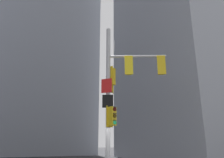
% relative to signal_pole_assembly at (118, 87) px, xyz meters
% --- Properties ---
extents(building_mid_block, '(15.58, 15.58, 46.22)m').
position_rel_signal_pole_assembly_xyz_m(building_mid_block, '(-2.66, 26.88, 18.33)').
color(building_mid_block, '#9399A3').
rests_on(building_mid_block, ground).
extents(signal_pole_assembly, '(3.55, 3.09, 8.43)m').
position_rel_signal_pole_assembly_xyz_m(signal_pole_assembly, '(0.00, 0.00, 0.00)').
color(signal_pole_assembly, '#B2B2B5').
rests_on(signal_pole_assembly, ground).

